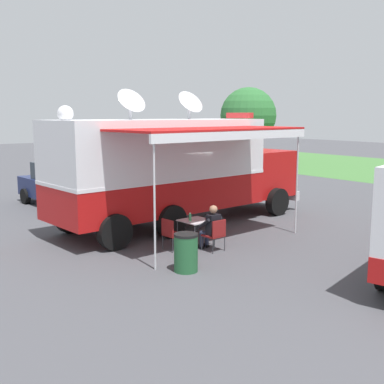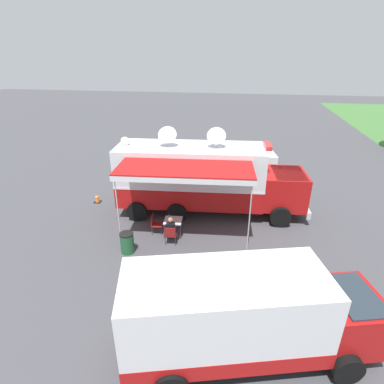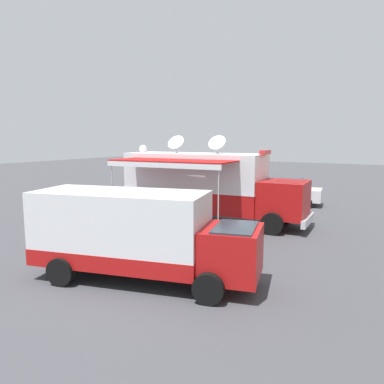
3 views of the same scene
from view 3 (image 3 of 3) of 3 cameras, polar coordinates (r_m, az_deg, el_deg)
name	(u,v)px [view 3 (image 3 of 3)]	position (r m, az deg, el deg)	size (l,w,h in m)	color
ground_plane	(195,220)	(19.75, 0.43, -4.25)	(100.00, 100.00, 0.00)	#47474C
lot_stripe	(239,210)	(22.61, 7.27, -2.71)	(0.12, 4.80, 0.01)	silver
command_truck	(208,184)	(19.08, 2.41, 1.23)	(5.42, 9.65, 4.53)	#B71414
folding_table	(162,214)	(17.83, -4.59, -3.43)	(0.86, 0.86, 0.73)	silver
water_bottle	(160,211)	(17.93, -4.99, -2.85)	(0.07, 0.07, 0.22)	#3F9959
folding_chair_at_table	(153,221)	(17.20, -5.97, -4.43)	(0.51, 0.51, 0.87)	maroon
folding_chair_beside_table	(148,216)	(18.37, -6.74, -3.63)	(0.51, 0.51, 0.87)	maroon
seated_responder	(155,217)	(17.33, -5.64, -3.86)	(0.68, 0.58, 1.25)	black
trash_bin	(113,222)	(17.60, -12.01, -4.47)	(0.57, 0.57, 0.91)	#235B33
traffic_cone	(121,205)	(22.88, -10.85, -1.95)	(0.36, 0.36, 0.58)	black
support_truck	(137,235)	(11.35, -8.44, -6.60)	(3.69, 7.10, 2.70)	white
car_behind_truck	(224,189)	(25.03, 4.86, 0.43)	(4.29, 2.20, 1.76)	navy
car_far_corner	(287,191)	(24.91, 14.32, 0.16)	(2.51, 4.43, 1.76)	silver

